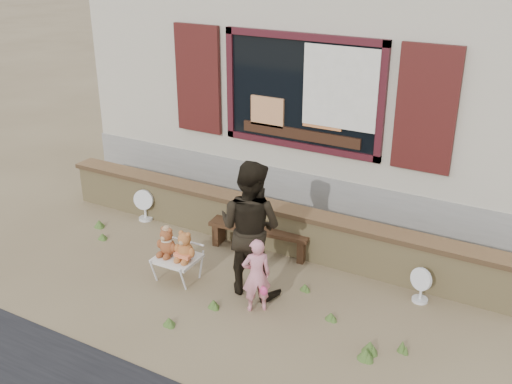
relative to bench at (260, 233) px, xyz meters
The scene contains 12 objects.
ground 0.85m from the bench, 86.69° to the right, with size 80.00×80.00×0.00m, color brown.
shopfront 4.07m from the bench, 89.28° to the left, with size 8.04×5.13×4.00m.
brick_wall 0.22m from the bench, 76.98° to the left, with size 7.10×0.36×0.67m.
bench is the anchor object (origin of this frame).
folding_chair 1.32m from the bench, 115.35° to the right, with size 0.55×0.49×0.33m.
teddy_bear_left 1.41m from the bench, 120.52° to the right, with size 0.29×0.25×0.40m, color brown, non-canonical shape.
teddy_bear_right 1.29m from the bench, 109.67° to the right, with size 0.30×0.26×0.41m, color #975729, non-canonical shape.
child 1.46m from the bench, 62.82° to the right, with size 0.35×0.23×0.95m, color pink.
adult 1.17m from the bench, 67.98° to the right, with size 0.85×0.66×1.74m, color black.
fan_left 2.07m from the bench, behind, with size 0.33×0.22×0.52m.
fan_right 2.34m from the bench, ahead, with size 0.30×0.20×0.47m.
grass_tufts 1.30m from the bench, 63.96° to the right, with size 5.10×1.76×0.14m.
Camera 1 is at (3.57, -5.78, 4.18)m, focal length 42.00 mm.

